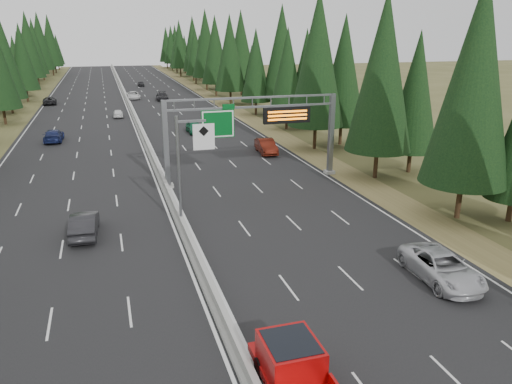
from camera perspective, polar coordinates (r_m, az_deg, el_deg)
road at (r=89.48m, az=-13.96°, el=8.72°), size 32.00×260.00×0.08m
shoulder_right at (r=92.12m, az=-2.72°, el=9.46°), size 3.60×260.00×0.06m
shoulder_left at (r=90.34m, az=-25.37°, el=7.61°), size 3.60×260.00×0.06m
median_barrier at (r=89.42m, az=-13.98°, el=8.95°), size 0.70×260.00×0.85m
sign_gantry at (r=46.02m, az=0.40°, el=7.62°), size 16.75×0.98×7.80m
hov_sign_pole at (r=34.82m, az=-7.89°, el=3.18°), size 2.80×0.50×8.00m
tree_row_right at (r=84.92m, az=1.25°, el=15.13°), size 12.26×245.65×18.66m
silver_minivan at (r=30.09m, az=20.45°, el=-8.02°), size 2.99×5.94×1.61m
red_pickup at (r=20.18m, az=4.45°, el=-19.53°), size 2.24×6.26×2.04m
car_ahead_green at (r=69.94m, az=-7.07°, el=7.37°), size 1.95×4.73×1.60m
car_ahead_dkred at (r=57.51m, az=1.17°, el=5.26°), size 2.11×5.13×1.65m
car_ahead_dkgrey at (r=104.99m, az=-10.67°, el=10.68°), size 2.63×5.74×1.63m
car_ahead_white at (r=108.68m, az=-13.84°, el=10.68°), size 2.61×5.49×1.51m
car_ahead_far at (r=134.32m, az=-13.02°, el=11.97°), size 1.62×3.85×1.30m
car_onc_near at (r=36.12m, az=-19.04°, el=-3.51°), size 1.95×4.98×1.61m
car_onc_blue at (r=68.84m, az=-22.12°, el=6.00°), size 2.32×5.40×1.55m
car_onc_white at (r=85.39m, az=-15.48°, el=8.65°), size 1.64×3.89×1.31m
car_onc_far at (r=105.44m, az=-22.52°, el=9.63°), size 2.74×5.37×1.45m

